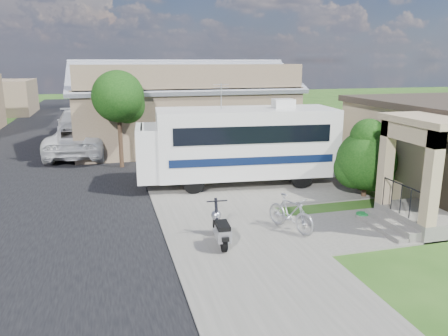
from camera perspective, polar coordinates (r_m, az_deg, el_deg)
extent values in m
plane|color=#204713|center=(13.64, 4.84, -7.61)|extent=(120.00, 120.00, 0.00)
cube|color=black|center=(22.67, -22.65, 0.10)|extent=(9.00, 80.00, 0.02)
cube|color=#5A5851|center=(22.72, -6.22, 1.18)|extent=(4.00, 80.00, 0.06)
cube|color=#5A5851|center=(18.13, 4.44, -2.05)|extent=(7.00, 6.00, 0.05)
cube|color=#5A5851|center=(14.10, 17.91, -7.44)|extent=(4.00, 3.00, 0.05)
cube|color=black|center=(17.95, 18.58, 2.59)|extent=(0.04, 1.10, 1.20)
cube|color=black|center=(14.92, 26.99, -0.99)|extent=(0.04, 0.95, 2.10)
cube|color=#5A5851|center=(14.78, 24.18, -6.10)|extent=(1.60, 2.40, 0.50)
cube|color=#5A5851|center=(14.21, 21.00, -6.95)|extent=(0.40, 2.16, 0.32)
cube|color=#5A5851|center=(14.04, 19.80, -7.45)|extent=(0.35, 2.16, 0.16)
cube|color=#9A8661|center=(14.75, 20.42, 0.71)|extent=(0.35, 0.35, 2.70)
cube|color=#9A8661|center=(13.19, 25.54, -1.27)|extent=(0.35, 0.35, 2.70)
cube|color=#9A8661|center=(13.75, 23.26, 4.23)|extent=(0.35, 2.40, 0.50)
cube|color=#9A8661|center=(14.23, 26.02, 5.67)|extent=(2.10, 2.70, 0.20)
cylinder|color=black|center=(13.99, 22.26, -2.05)|extent=(0.04, 1.70, 0.04)
cube|color=brown|center=(26.47, -5.57, 6.89)|extent=(12.00, 8.00, 3.60)
cube|color=slate|center=(24.32, -4.87, 11.85)|extent=(12.50, 4.40, 1.78)
cube|color=slate|center=(28.27, -6.39, 12.08)|extent=(12.50, 4.40, 1.78)
cube|color=slate|center=(26.28, -5.73, 13.50)|extent=(12.50, 0.50, 0.22)
cube|color=brown|center=(22.46, -3.97, 11.70)|extent=(11.76, 0.20, 1.30)
cylinder|color=black|center=(21.19, -13.40, 4.22)|extent=(0.20, 0.20, 3.15)
sphere|color=black|center=(20.97, -13.68, 9.07)|extent=(2.40, 2.40, 2.40)
sphere|color=black|center=(21.23, -12.54, 7.97)|extent=(1.68, 1.68, 1.68)
cylinder|color=black|center=(31.09, -14.14, 7.28)|extent=(0.20, 0.20, 3.29)
sphere|color=black|center=(30.94, -14.35, 10.73)|extent=(2.40, 2.40, 2.40)
sphere|color=black|center=(31.18, -13.56, 9.93)|extent=(1.68, 1.68, 1.68)
cylinder|color=black|center=(40.06, -14.48, 8.44)|extent=(0.20, 0.20, 3.01)
sphere|color=black|center=(39.95, -14.63, 10.90)|extent=(2.40, 2.40, 2.40)
sphere|color=black|center=(40.18, -14.02, 10.33)|extent=(1.68, 1.68, 1.68)
cube|color=silver|center=(17.80, 2.89, 3.49)|extent=(7.35, 3.18, 2.65)
cube|color=silver|center=(17.41, -10.01, 2.04)|extent=(1.03, 2.49, 2.04)
cube|color=black|center=(17.31, -10.69, 3.83)|extent=(0.26, 2.17, 0.92)
cube|color=black|center=(16.48, 3.91, 4.33)|extent=(6.05, 0.58, 0.66)
cube|color=black|center=(18.97, 2.03, 5.61)|extent=(6.05, 0.58, 0.66)
cube|color=#0A1533|center=(16.68, 3.86, 0.91)|extent=(6.41, 0.60, 0.31)
cube|color=#0A1533|center=(19.13, 2.00, 2.61)|extent=(6.41, 0.60, 0.31)
cube|color=silver|center=(18.00, 7.75, 8.36)|extent=(0.88, 0.79, 0.36)
cylinder|color=#A9A8B0|center=(17.36, -0.37, 9.36)|extent=(0.04, 0.04, 1.02)
cylinder|color=black|center=(16.65, -3.99, -1.95)|extent=(0.84, 0.36, 0.82)
cylinder|color=black|center=(18.81, -4.74, -0.11)|extent=(0.84, 0.36, 0.82)
cylinder|color=black|center=(17.60, 10.02, -1.25)|extent=(0.84, 0.36, 0.82)
cylinder|color=black|center=(19.66, 7.80, 0.42)|extent=(0.84, 0.36, 0.82)
cylinder|color=black|center=(17.08, 17.86, -2.26)|extent=(0.18, 0.18, 0.88)
sphere|color=black|center=(16.85, 18.11, 0.97)|extent=(2.19, 2.19, 2.19)
sphere|color=black|center=(17.27, 18.84, 2.70)|extent=(1.75, 1.75, 1.75)
sphere|color=black|center=(16.92, 16.69, -0.02)|extent=(1.53, 1.53, 1.53)
sphere|color=black|center=(16.80, 19.23, -0.69)|extent=(1.31, 1.31, 1.31)
sphere|color=black|center=(16.68, 18.33, 3.90)|extent=(1.31, 1.31, 1.31)
cylinder|color=black|center=(11.69, -0.02, -9.77)|extent=(0.16, 0.48, 0.47)
cylinder|color=black|center=(12.76, -1.03, -7.69)|extent=(0.16, 0.48, 0.47)
cube|color=#A9A8B0|center=(12.15, -0.50, -8.50)|extent=(0.36, 0.61, 0.09)
cube|color=#A9A8B0|center=(11.71, -0.12, -8.61)|extent=(0.41, 0.62, 0.32)
cube|color=black|center=(11.68, -0.17, -7.53)|extent=(0.37, 0.67, 0.13)
cube|color=black|center=(11.47, 0.14, -9.21)|extent=(0.21, 0.23, 0.11)
cylinder|color=black|center=(12.54, -0.98, -5.99)|extent=(0.11, 0.37, 0.89)
sphere|color=#A9A8B0|center=(12.64, -1.04, -6.20)|extent=(0.30, 0.30, 0.30)
sphere|color=black|center=(12.72, -1.11, -6.07)|extent=(0.13, 0.13, 0.13)
cylinder|color=black|center=(12.33, -0.92, -4.34)|extent=(0.59, 0.08, 0.04)
cube|color=black|center=(12.72, -1.04, -7.15)|extent=(0.17, 0.31, 0.06)
imported|color=#A9A8B0|center=(13.15, 8.66, -6.07)|extent=(1.16, 1.84, 1.07)
imported|color=silver|center=(24.86, -18.18, 3.68)|extent=(3.65, 6.67, 1.77)
imported|color=silver|center=(31.65, -18.80, 5.59)|extent=(2.75, 5.92, 1.67)
cylinder|color=#156A2C|center=(14.86, 17.58, -6.06)|extent=(0.38, 0.38, 0.17)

